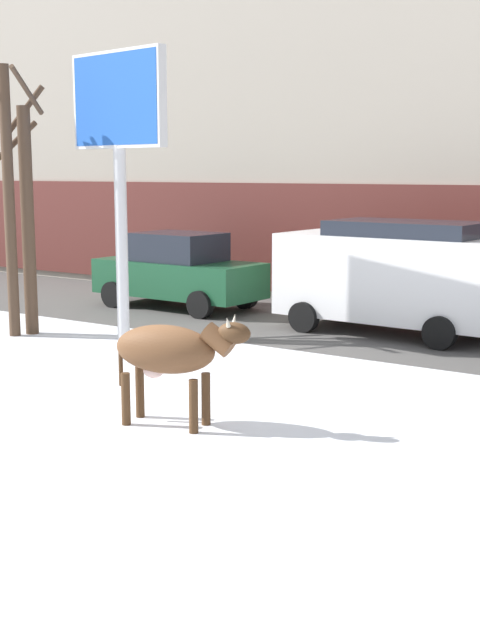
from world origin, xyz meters
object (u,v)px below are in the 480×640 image
(bare_tree_left_lot, at_px, (9,193))
(cow_brown, at_px, (170,352))
(billboard, at_px, (118,118))
(bare_tree_right_lot, at_px, (27,213))
(car_darkgreen_sedan, at_px, (179,271))
(car_white_van, at_px, (392,274))

(bare_tree_left_lot, bearing_deg, cow_brown, -25.29)
(cow_brown, distance_m, billboard, 6.91)
(billboard, xyz_separation_m, bare_tree_right_lot, (-1.98, -0.60, -1.84))
(cow_brown, distance_m, bare_tree_right_lot, 7.49)
(billboard, height_order, bare_tree_right_lot, billboard)
(billboard, relative_size, car_darkgreen_sedan, 1.31)
(cow_brown, bearing_deg, bare_tree_right_lot, 151.77)
(car_darkgreen_sedan, xyz_separation_m, bare_tree_right_lot, (-0.47, -4.31, 1.57))
(car_white_van, relative_size, bare_tree_left_lot, 0.84)
(bare_tree_left_lot, bearing_deg, bare_tree_right_lot, 77.30)
(car_white_van, xyz_separation_m, bare_tree_right_lot, (-6.15, -4.16, 1.23))
(cow_brown, bearing_deg, car_white_van, 92.39)
(cow_brown, xyz_separation_m, car_darkgreen_sedan, (-6.00, 7.79, -0.09))
(bare_tree_right_lot, bearing_deg, bare_tree_left_lot, -102.70)
(car_white_van, relative_size, bare_tree_right_lot, 0.93)
(car_darkgreen_sedan, relative_size, bare_tree_left_lot, 0.77)
(cow_brown, relative_size, bare_tree_right_lot, 0.39)
(billboard, bearing_deg, bare_tree_left_lot, -154.62)
(bare_tree_left_lot, bearing_deg, car_darkgreen_sedan, 83.24)
(car_darkgreen_sedan, bearing_deg, bare_tree_right_lot, -96.23)
(car_darkgreen_sedan, bearing_deg, car_white_van, -1.60)
(car_darkgreen_sedan, height_order, bare_tree_left_lot, bare_tree_left_lot)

